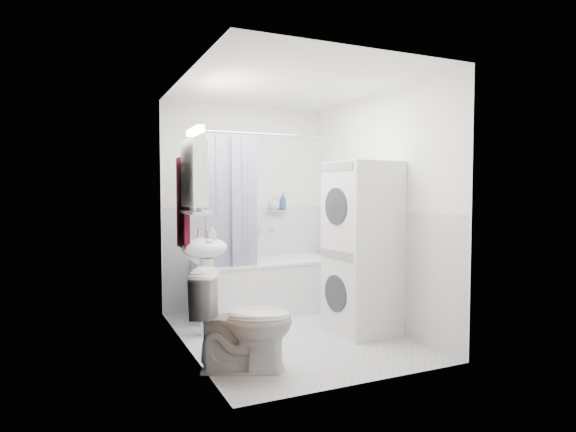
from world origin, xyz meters
name	(u,v)px	position (x,y,z in m)	size (l,w,h in m)	color
floor	(290,334)	(0.00, 0.00, 0.00)	(2.60, 2.60, 0.00)	#B6B6BA
room_walls	(290,181)	(0.00, 0.00, 1.49)	(2.60, 2.60, 2.60)	white
wainscot	(278,269)	(0.00, 0.29, 0.60)	(1.98, 2.58, 2.58)	white
door	(209,242)	(-0.95, -0.55, 1.00)	(0.05, 2.00, 2.00)	brown
bathtub	(265,283)	(0.10, 0.92, 0.33)	(1.58, 0.75, 0.60)	white
tub_spout	(270,229)	(0.30, 1.25, 0.92)	(0.04, 0.04, 0.12)	silver
curtain_rod	(276,135)	(0.10, 0.61, 2.00)	(0.02, 0.02, 1.76)	silver
shower_curtain	(231,205)	(-0.40, 0.61, 1.25)	(0.55, 0.02, 1.45)	#151A49
sink	(205,263)	(-0.75, 0.31, 0.70)	(0.44, 0.37, 1.04)	white
medicine_cabinet	(194,172)	(-0.90, 0.10, 1.57)	(0.13, 0.50, 0.71)	white
shelf	(196,212)	(-0.89, 0.10, 1.20)	(0.18, 0.54, 0.03)	silver
shower_caddy	(274,211)	(0.35, 1.24, 1.15)	(0.22, 0.06, 0.02)	silver
towel	(183,200)	(-0.94, 0.42, 1.30)	(0.07, 0.37, 0.89)	#590B15
washer_dryer	(362,248)	(0.68, -0.22, 0.84)	(0.64, 0.63, 1.68)	white
toilet	(243,321)	(-0.72, -0.68, 0.38)	(0.44, 0.78, 0.77)	white
soap_pump	(211,238)	(-0.71, 0.25, 0.95)	(0.08, 0.17, 0.08)	gray
shelf_bottle	(200,208)	(-0.89, -0.05, 1.25)	(0.07, 0.18, 0.07)	gray
shelf_cup	(193,205)	(-0.89, 0.22, 1.26)	(0.10, 0.09, 0.10)	gray
shampoo_a	(274,205)	(0.35, 1.24, 1.23)	(0.13, 0.17, 0.13)	gray
shampoo_b	(283,207)	(0.47, 1.24, 1.20)	(0.08, 0.21, 0.08)	#245290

